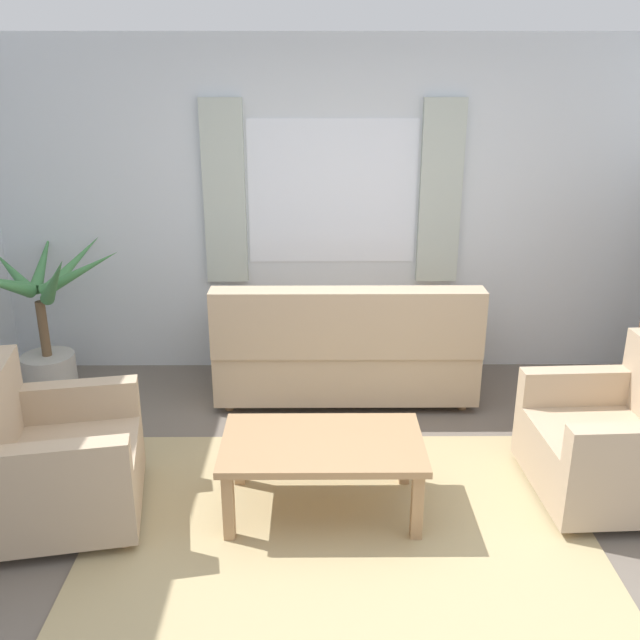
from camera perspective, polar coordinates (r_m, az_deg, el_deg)
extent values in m
plane|color=#6B6056|center=(3.93, 1.67, -16.61)|extent=(6.24, 6.24, 0.00)
cube|color=silver|center=(5.52, 1.00, 9.02)|extent=(5.32, 0.12, 2.60)
cube|color=white|center=(5.43, 1.03, 10.46)|extent=(1.30, 0.01, 1.10)
cube|color=#B2BCB2|center=(5.45, -7.87, 10.30)|extent=(0.32, 0.06, 1.40)
cube|color=#B2BCB2|center=(5.49, 9.88, 10.27)|extent=(0.32, 0.06, 1.40)
cube|color=tan|center=(3.93, 1.67, -16.53)|extent=(2.69, 1.93, 0.01)
cube|color=tan|center=(5.28, 2.03, -3.42)|extent=(1.90, 0.80, 0.38)
cube|color=tan|center=(4.83, 2.25, -0.22)|extent=(1.90, 0.20, 0.48)
cube|color=tan|center=(5.28, 11.55, -0.23)|extent=(0.16, 0.80, 0.24)
cube|color=tan|center=(5.21, -7.54, -0.28)|extent=(0.16, 0.80, 0.24)
cylinder|color=#A87F56|center=(5.74, 10.41, -4.18)|extent=(0.06, 0.06, 0.06)
cylinder|color=#A87F56|center=(5.68, -6.74, -4.26)|extent=(0.06, 0.06, 0.06)
cylinder|color=#A87F56|center=(5.21, 11.59, -6.85)|extent=(0.06, 0.06, 0.06)
cylinder|color=#A87F56|center=(5.14, -7.44, -6.99)|extent=(0.06, 0.06, 0.06)
cube|color=tan|center=(4.12, -20.27, -12.10)|extent=(0.94, 0.97, 0.36)
cube|color=tan|center=(3.67, -21.62, -11.16)|extent=(0.81, 0.26, 0.22)
cube|color=tan|center=(4.30, -20.04, -6.29)|extent=(0.81, 0.26, 0.22)
cylinder|color=#A87F56|center=(3.91, -15.80, -17.17)|extent=(0.05, 0.05, 0.06)
cylinder|color=#A87F56|center=(4.47, -15.19, -11.97)|extent=(0.05, 0.05, 0.06)
cylinder|color=#A87F56|center=(4.58, -23.37, -12.22)|extent=(0.05, 0.05, 0.06)
cube|color=tan|center=(4.36, 22.38, -10.50)|extent=(0.84, 0.88, 0.36)
cube|color=tan|center=(4.52, 20.99, -5.08)|extent=(0.80, 0.16, 0.22)
cylinder|color=#A87F56|center=(4.61, 16.62, -11.04)|extent=(0.05, 0.05, 0.06)
cylinder|color=#A87F56|center=(4.09, 19.79, -15.80)|extent=(0.05, 0.05, 0.06)
cylinder|color=#A87F56|center=(4.86, 23.86, -10.33)|extent=(0.05, 0.05, 0.06)
cube|color=#A87F56|center=(3.83, 0.20, -10.15)|extent=(1.10, 0.64, 0.04)
cube|color=#A87F56|center=(3.75, -7.53, -14.99)|extent=(0.06, 0.06, 0.40)
cube|color=#A87F56|center=(3.76, 7.98, -14.92)|extent=(0.06, 0.06, 0.40)
cube|color=#A87F56|center=(4.19, -6.68, -10.94)|extent=(0.06, 0.06, 0.40)
cube|color=#A87F56|center=(4.20, 6.99, -10.89)|extent=(0.06, 0.06, 0.40)
cylinder|color=#B7B2A8|center=(5.69, -21.31, -4.14)|extent=(0.40, 0.40, 0.31)
cylinder|color=brown|center=(5.56, -21.78, -0.67)|extent=(0.07, 0.07, 0.43)
cone|color=#47894C|center=(5.30, -19.12, 3.77)|extent=(0.64, 0.13, 0.39)
cone|color=#47894C|center=(5.59, -19.55, 4.48)|extent=(0.38, 0.58, 0.41)
cone|color=#47894C|center=(5.75, -21.79, 4.63)|extent=(0.18, 0.63, 0.40)
cone|color=#47894C|center=(5.66, -23.97, 3.66)|extent=(0.48, 0.40, 0.33)
cone|color=#47894C|center=(5.24, -24.39, 2.56)|extent=(0.23, 0.56, 0.36)
cone|color=#47894C|center=(5.13, -20.99, 3.05)|extent=(0.43, 0.50, 0.51)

